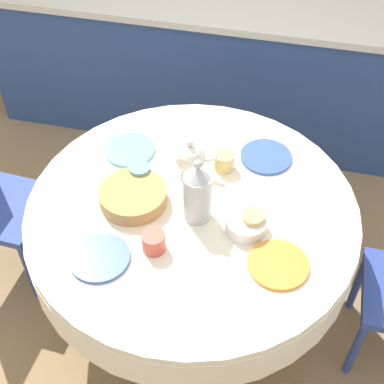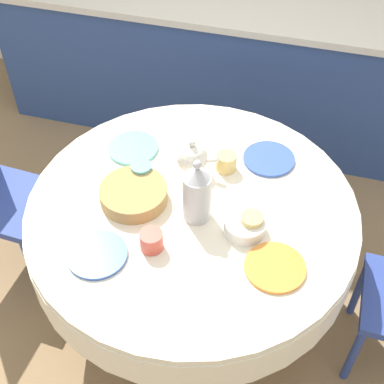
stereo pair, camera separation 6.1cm
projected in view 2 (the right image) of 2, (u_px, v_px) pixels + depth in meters
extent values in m
plane|color=#8E704C|center=(192.00, 303.00, 2.72)|extent=(12.00, 12.00, 0.00)
cube|color=#2D4784|center=(254.00, 74.00, 3.39)|extent=(3.20, 0.60, 0.86)
cube|color=beige|center=(261.00, 7.00, 3.06)|extent=(3.24, 0.64, 0.04)
cylinder|color=brown|center=(192.00, 301.00, 2.71)|extent=(0.44, 0.44, 0.04)
cylinder|color=brown|center=(192.00, 270.00, 2.52)|extent=(0.11, 0.11, 0.49)
cylinder|color=silver|center=(192.00, 224.00, 2.27)|extent=(1.38, 1.38, 0.18)
cylinder|color=silver|center=(192.00, 208.00, 2.20)|extent=(1.37, 1.37, 0.03)
cylinder|color=#2D428E|center=(353.00, 355.00, 2.30)|extent=(0.04, 0.04, 0.41)
cylinder|color=#2D428E|center=(359.00, 288.00, 2.54)|extent=(0.04, 0.04, 0.41)
cube|color=#2D428E|center=(8.00, 202.00, 2.62)|extent=(0.42, 0.42, 0.04)
cylinder|color=#2D428E|center=(65.00, 215.00, 2.86)|extent=(0.04, 0.04, 0.41)
cylinder|color=#2D428E|center=(31.00, 266.00, 2.63)|extent=(0.04, 0.04, 0.41)
cylinder|color=#2D428E|center=(8.00, 200.00, 2.94)|extent=(0.04, 0.04, 0.41)
cylinder|color=#3856AD|center=(97.00, 255.00, 2.01)|extent=(0.23, 0.23, 0.01)
cylinder|color=#CC4C3D|center=(151.00, 241.00, 2.01)|extent=(0.09, 0.09, 0.08)
cylinder|color=orange|center=(275.00, 267.00, 1.97)|extent=(0.23, 0.23, 0.01)
cylinder|color=#DBB766|center=(251.00, 223.00, 2.07)|extent=(0.09, 0.09, 0.08)
cylinder|color=#60BCB7|center=(133.00, 148.00, 2.42)|extent=(0.23, 0.23, 0.01)
cylinder|color=#5BA39E|center=(142.00, 172.00, 2.27)|extent=(0.09, 0.09, 0.08)
cylinder|color=#3856AD|center=(269.00, 159.00, 2.37)|extent=(0.23, 0.23, 0.01)
cylinder|color=#DBB766|center=(226.00, 162.00, 2.31)|extent=(0.09, 0.09, 0.08)
cylinder|color=#B2B2B7|center=(197.00, 197.00, 2.07)|extent=(0.11, 0.11, 0.22)
cone|color=#B2B2B7|center=(197.00, 173.00, 1.98)|extent=(0.10, 0.10, 0.05)
sphere|color=#B2B2B7|center=(197.00, 164.00, 1.95)|extent=(0.03, 0.03, 0.03)
cylinder|color=silver|center=(192.00, 170.00, 2.32)|extent=(0.07, 0.07, 0.01)
sphere|color=silver|center=(192.00, 158.00, 2.27)|extent=(0.14, 0.14, 0.14)
cylinder|color=silver|center=(210.00, 160.00, 2.25)|extent=(0.08, 0.02, 0.05)
sphere|color=silver|center=(192.00, 143.00, 2.21)|extent=(0.03, 0.03, 0.03)
cylinder|color=#AD844C|center=(134.00, 194.00, 2.19)|extent=(0.28, 0.28, 0.07)
cylinder|color=silver|center=(245.00, 226.00, 2.07)|extent=(0.16, 0.16, 0.06)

